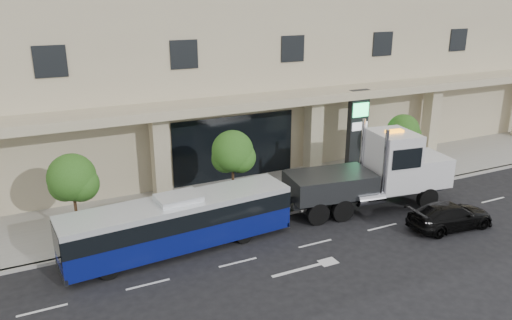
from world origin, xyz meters
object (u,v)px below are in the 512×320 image
at_px(black_sedan, 450,216).
at_px(tow_truck, 376,173).
at_px(city_bus, 180,222).
at_px(signage_pylon, 357,130).

bearing_deg(black_sedan, tow_truck, 29.58).
bearing_deg(black_sedan, city_bus, 78.47).
bearing_deg(tow_truck, city_bus, -172.07).
distance_m(black_sedan, signage_pylon, 9.21).
bearing_deg(signage_pylon, city_bus, -158.37).
xyz_separation_m(tow_truck, black_sedan, (1.74, -3.78, -1.28)).
height_order(city_bus, tow_truck, tow_truck).
height_order(tow_truck, black_sedan, tow_truck).
distance_m(city_bus, black_sedan, 13.43).
bearing_deg(tow_truck, signage_pylon, 71.81).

